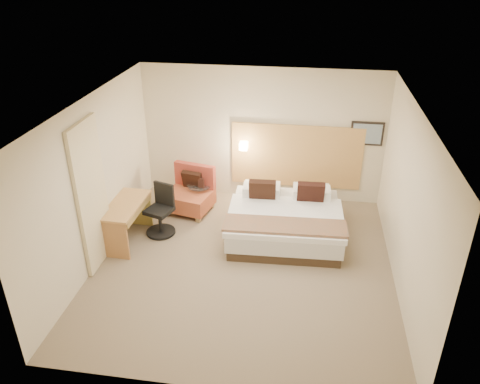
# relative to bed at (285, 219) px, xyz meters

# --- Properties ---
(floor) EXTENTS (4.80, 5.00, 0.02)m
(floor) POSITION_rel_bed_xyz_m (-0.60, -1.03, -0.33)
(floor) COLOR #7B6953
(floor) RESTS_ON ground
(ceiling) EXTENTS (4.80, 5.00, 0.02)m
(ceiling) POSITION_rel_bed_xyz_m (-0.60, -1.03, 2.39)
(ceiling) COLOR white
(ceiling) RESTS_ON floor
(wall_back) EXTENTS (4.80, 0.02, 2.70)m
(wall_back) POSITION_rel_bed_xyz_m (-0.60, 1.48, 1.03)
(wall_back) COLOR beige
(wall_back) RESTS_ON floor
(wall_front) EXTENTS (4.80, 0.02, 2.70)m
(wall_front) POSITION_rel_bed_xyz_m (-0.60, -3.54, 1.03)
(wall_front) COLOR beige
(wall_front) RESTS_ON floor
(wall_left) EXTENTS (0.02, 5.00, 2.70)m
(wall_left) POSITION_rel_bed_xyz_m (-3.01, -1.03, 1.03)
(wall_left) COLOR beige
(wall_left) RESTS_ON floor
(wall_right) EXTENTS (0.02, 5.00, 2.70)m
(wall_right) POSITION_rel_bed_xyz_m (1.81, -1.03, 1.03)
(wall_right) COLOR beige
(wall_right) RESTS_ON floor
(headboard_panel) EXTENTS (2.60, 0.04, 1.30)m
(headboard_panel) POSITION_rel_bed_xyz_m (0.10, 1.44, 0.63)
(headboard_panel) COLOR #BC8849
(headboard_panel) RESTS_ON wall_back
(art_frame) EXTENTS (0.62, 0.03, 0.47)m
(art_frame) POSITION_rel_bed_xyz_m (1.42, 1.45, 1.18)
(art_frame) COLOR black
(art_frame) RESTS_ON wall_back
(art_canvas) EXTENTS (0.54, 0.01, 0.39)m
(art_canvas) POSITION_rel_bed_xyz_m (1.42, 1.43, 1.18)
(art_canvas) COLOR gray
(art_canvas) RESTS_ON wall_back
(lamp_arm) EXTENTS (0.02, 0.12, 0.02)m
(lamp_arm) POSITION_rel_bed_xyz_m (-0.95, 1.39, 0.83)
(lamp_arm) COLOR silver
(lamp_arm) RESTS_ON wall_back
(lamp_shade) EXTENTS (0.15, 0.15, 0.15)m
(lamp_shade) POSITION_rel_bed_xyz_m (-0.95, 1.33, 0.83)
(lamp_shade) COLOR #FDEBC5
(lamp_shade) RESTS_ON wall_back
(curtain) EXTENTS (0.06, 0.90, 2.42)m
(curtain) POSITION_rel_bed_xyz_m (-2.96, -1.28, 0.90)
(curtain) COLOR beige
(curtain) RESTS_ON wall_left
(bottle_a) EXTENTS (0.07, 0.07, 0.18)m
(bottle_a) POSITION_rel_bed_xyz_m (-1.80, 0.75, 0.28)
(bottle_a) COLOR #89AAD4
(bottle_a) RESTS_ON side_table
(menu_folder) EXTENTS (0.13, 0.08, 0.20)m
(menu_folder) POSITION_rel_bed_xyz_m (-1.68, 0.64, 0.29)
(menu_folder) COLOR #341A15
(menu_folder) RESTS_ON side_table
(bed) EXTENTS (2.07, 2.02, 0.97)m
(bed) POSITION_rel_bed_xyz_m (0.00, 0.00, 0.00)
(bed) COLOR #392A1C
(bed) RESTS_ON floor
(lounge_chair) EXTENTS (0.99, 0.91, 0.90)m
(lounge_chair) POSITION_rel_bed_xyz_m (-1.91, 0.63, 0.04)
(lounge_chair) COLOR #AF7152
(lounge_chair) RESTS_ON floor
(side_table) EXTENTS (0.57, 0.57, 0.51)m
(side_table) POSITION_rel_bed_xyz_m (-1.75, 0.72, -0.03)
(side_table) COLOR silver
(side_table) RESTS_ON floor
(desk) EXTENTS (0.58, 1.20, 0.74)m
(desk) POSITION_rel_bed_xyz_m (-2.71, -0.61, 0.27)
(desk) COLOR #BE884A
(desk) RESTS_ON floor
(desk_chair) EXTENTS (0.67, 0.67, 0.93)m
(desk_chair) POSITION_rel_bed_xyz_m (-2.23, -0.26, 0.07)
(desk_chair) COLOR black
(desk_chair) RESTS_ON floor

